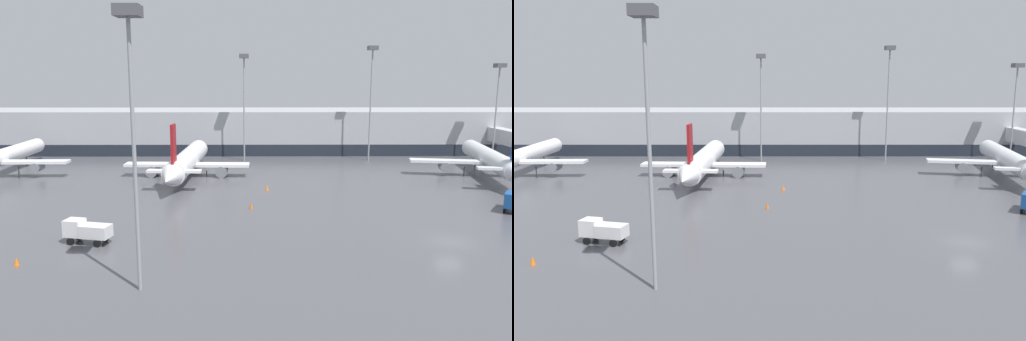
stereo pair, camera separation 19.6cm
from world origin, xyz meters
The scene contains 12 objects.
ground_plane centered at (0.00, 0.00, 0.00)m, with size 320.00×320.00×0.00m, color #4C4C51.
terminal_building centered at (0.14, 61.92, 4.50)m, with size 160.00×30.61×9.00m.
parked_jet_0 centered at (19.19, 32.54, 2.89)m, with size 25.22×32.80×8.39m.
parked_jet_1 centered at (-30.09, 33.16, 2.54)m, with size 20.34×34.15×9.58m.
service_truck_1 centered at (-35.63, -0.22, 1.36)m, with size 4.78×2.64×2.35m.
traffic_cone_0 centered at (-17.38, 23.08, 0.34)m, with size 0.52×0.52×0.68m.
traffic_cone_3 centered at (-39.86, -5.97, 0.36)m, with size 0.47×0.47×0.73m.
traffic_cone_4 centered at (-19.63, 12.75, 0.38)m, with size 0.41×0.41×0.76m.
apron_light_mast_0 centered at (3.21, 48.99, 16.78)m, with size 1.80×1.80×21.76m.
apron_light_mast_2 centered at (-21.00, 48.69, 15.76)m, with size 1.80×1.80×20.24m.
apron_light_mast_5 centered at (27.02, 48.07, 14.59)m, with size 1.80×1.80×18.52m.
apron_light_mast_7 centered at (-28.06, -11.08, 16.20)m, with size 1.80×1.80×20.90m.
Camera 1 is at (-19.49, -46.92, 16.01)m, focal length 35.00 mm.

